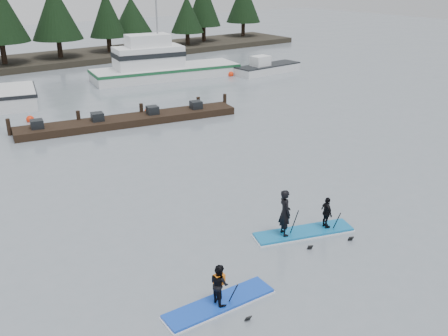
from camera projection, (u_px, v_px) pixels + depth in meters
ground at (326, 248)px, 17.51m from camera, size 160.00×160.00×0.00m
far_shore at (3, 65)px, 48.56m from camera, size 70.00×8.00×0.60m
treeline at (3, 68)px, 48.67m from camera, size 60.00×4.00×8.00m
fishing_boat_medium at (162, 72)px, 43.98m from camera, size 13.31×5.91×7.88m
skiff at (268, 69)px, 46.27m from camera, size 6.63×2.24×0.76m
floating_dock at (130, 120)px, 31.29m from camera, size 13.86×4.46×0.46m
buoy_d at (148, 113)px, 33.59m from camera, size 0.49×0.49×0.49m
buoy_b at (30, 121)px, 31.85m from camera, size 0.49×0.49×0.49m
buoy_c at (231, 76)px, 45.12m from camera, size 0.53×0.53×0.53m
paddleboard_solo at (219, 294)px, 14.39m from camera, size 3.46×1.18×1.83m
paddleboard_duo at (301, 220)px, 18.19m from camera, size 3.80×2.04×2.35m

